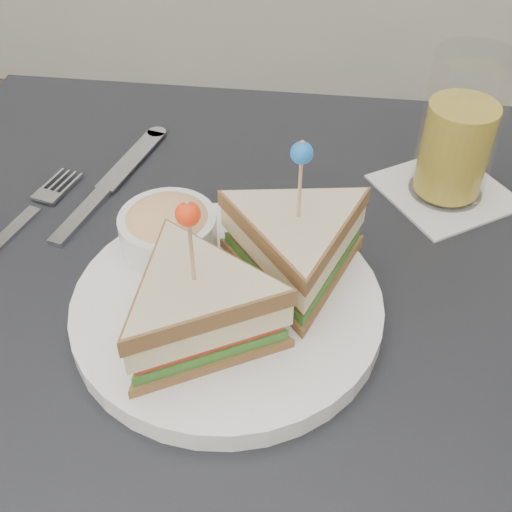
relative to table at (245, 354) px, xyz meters
name	(u,v)px	position (x,y,z in m)	size (l,w,h in m)	color
table	(245,354)	(0.00, 0.00, 0.00)	(0.80, 0.80, 0.75)	black
plate_meal	(235,278)	(0.00, -0.01, 0.12)	(0.31, 0.29, 0.16)	white
cutlery_fork	(24,219)	(-0.25, 0.09, 0.08)	(0.07, 0.20, 0.01)	silver
cutlery_knife	(109,185)	(-0.18, 0.15, 0.08)	(0.08, 0.23, 0.01)	#B8BDC4
drink_set	(458,137)	(0.20, 0.19, 0.15)	(0.18, 0.18, 0.16)	silver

